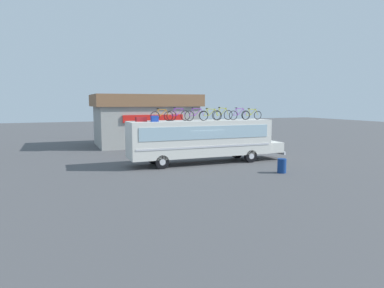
% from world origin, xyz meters
% --- Properties ---
extents(ground_plane, '(120.00, 120.00, 0.00)m').
position_xyz_m(ground_plane, '(0.00, 0.00, 0.00)').
color(ground_plane, '#4C4C4F').
extents(bus, '(11.80, 2.43, 3.09)m').
position_xyz_m(bus, '(0.19, -0.00, 1.79)').
color(bus, silver).
rests_on(bus, ground).
extents(luggage_bag_1, '(0.72, 0.48, 0.30)m').
position_xyz_m(luggage_bag_1, '(-4.28, 0.26, 3.24)').
color(luggage_bag_1, maroon).
rests_on(luggage_bag_1, bus).
extents(luggage_bag_2, '(0.48, 0.32, 0.41)m').
position_xyz_m(luggage_bag_2, '(-3.51, -0.35, 3.30)').
color(luggage_bag_2, '#193899').
rests_on(luggage_bag_2, bus).
extents(rooftop_bicycle_1, '(1.63, 0.44, 0.88)m').
position_xyz_m(rooftop_bicycle_1, '(-2.86, 0.13, 3.46)').
color(rooftop_bicycle_1, black).
rests_on(rooftop_bicycle_1, bus).
extents(rooftop_bicycle_2, '(1.75, 0.44, 0.94)m').
position_xyz_m(rooftop_bicycle_2, '(-1.64, 0.16, 3.49)').
color(rooftop_bicycle_2, black).
rests_on(rooftop_bicycle_2, bus).
extents(rooftop_bicycle_3, '(1.79, 0.44, 0.93)m').
position_xyz_m(rooftop_bicycle_3, '(-0.48, -0.34, 3.48)').
color(rooftop_bicycle_3, black).
rests_on(rooftop_bicycle_3, bus).
extents(rooftop_bicycle_4, '(1.75, 0.44, 0.90)m').
position_xyz_m(rooftop_bicycle_4, '(0.60, -0.36, 3.47)').
color(rooftop_bicycle_4, black).
rests_on(rooftop_bicycle_4, bus).
extents(rooftop_bicycle_5, '(1.68, 0.44, 0.95)m').
position_xyz_m(rooftop_bicycle_5, '(1.75, 0.08, 3.49)').
color(rooftop_bicycle_5, black).
rests_on(rooftop_bicycle_5, bus).
extents(rooftop_bicycle_6, '(1.71, 0.44, 0.91)m').
position_xyz_m(rooftop_bicycle_6, '(2.95, -0.32, 3.47)').
color(rooftop_bicycle_6, black).
rests_on(rooftop_bicycle_6, bus).
extents(rooftop_bicycle_7, '(1.66, 0.44, 0.86)m').
position_xyz_m(rooftop_bicycle_7, '(4.01, -0.32, 3.45)').
color(rooftop_bicycle_7, black).
rests_on(rooftop_bicycle_7, bus).
extents(roadside_building, '(10.47, 6.88, 5.16)m').
position_xyz_m(roadside_building, '(-0.98, 12.32, 2.65)').
color(roadside_building, '#9E9E99').
rests_on(roadside_building, ground).
extents(trash_bin, '(0.54, 0.54, 0.89)m').
position_xyz_m(trash_bin, '(3.34, -5.06, 0.45)').
color(trash_bin, navy).
rests_on(trash_bin, ground).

